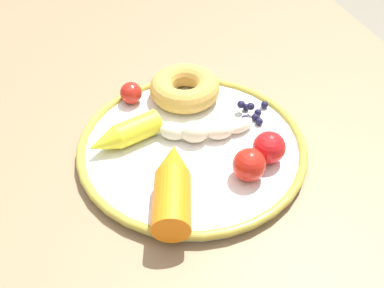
# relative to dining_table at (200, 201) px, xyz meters

# --- Properties ---
(dining_table) EXTENTS (1.24, 0.84, 0.74)m
(dining_table) POSITION_rel_dining_table_xyz_m (0.00, 0.00, 0.00)
(dining_table) COLOR #896F50
(dining_table) RESTS_ON ground_plane
(plate) EXTENTS (0.31, 0.31, 0.02)m
(plate) POSITION_rel_dining_table_xyz_m (-0.02, -0.01, 0.09)
(plate) COLOR white
(plate) RESTS_ON dining_table
(banana) EXTENTS (0.07, 0.16, 0.03)m
(banana) POSITION_rel_dining_table_xyz_m (-0.04, 0.00, 0.11)
(banana) COLOR beige
(banana) RESTS_ON plate
(carrot_orange) EXTENTS (0.14, 0.08, 0.04)m
(carrot_orange) POSITION_rel_dining_table_xyz_m (0.06, -0.05, 0.12)
(carrot_orange) COLOR orange
(carrot_orange) RESTS_ON plate
(carrot_yellow) EXTENTS (0.06, 0.11, 0.03)m
(carrot_yellow) POSITION_rel_dining_table_xyz_m (-0.05, -0.09, 0.11)
(carrot_yellow) COLOR yellow
(carrot_yellow) RESTS_ON plate
(donut) EXTENTS (0.14, 0.14, 0.04)m
(donut) POSITION_rel_dining_table_xyz_m (-0.13, 0.01, 0.11)
(donut) COLOR gold
(donut) RESTS_ON plate
(blueberry_pile) EXTENTS (0.05, 0.05, 0.02)m
(blueberry_pile) POSITION_rel_dining_table_xyz_m (-0.06, 0.10, 0.10)
(blueberry_pile) COLOR #191638
(blueberry_pile) RESTS_ON plate
(tomato_near) EXTENTS (0.04, 0.04, 0.04)m
(tomato_near) POSITION_rel_dining_table_xyz_m (0.05, 0.05, 0.12)
(tomato_near) COLOR red
(tomato_near) RESTS_ON plate
(tomato_mid) EXTENTS (0.04, 0.04, 0.04)m
(tomato_mid) POSITION_rel_dining_table_xyz_m (0.03, 0.08, 0.12)
(tomato_mid) COLOR red
(tomato_mid) RESTS_ON plate
(tomato_far) EXTENTS (0.03, 0.03, 0.03)m
(tomato_far) POSITION_rel_dining_table_xyz_m (-0.14, -0.07, 0.11)
(tomato_far) COLOR red
(tomato_far) RESTS_ON plate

